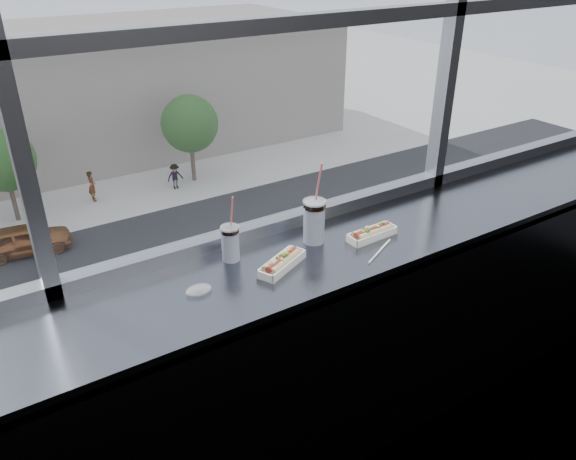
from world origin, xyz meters
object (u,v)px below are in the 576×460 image
car_near_c (5,340)px  pedestrian_d (175,174)px  loose_straw (380,251)px  car_near_d (237,268)px  hotdog_tray_left (282,262)px  hotdog_tray_right (372,233)px  tree_center (4,161)px  car_far_b (23,235)px  pedestrian_c (91,183)px  tree_right (190,124)px  car_near_e (351,228)px  soda_cup_left (230,242)px  soda_cup_right (314,219)px  wrapper (199,290)px

car_near_c → pedestrian_d: bearing=-43.8°
loose_straw → car_near_d: bearing=38.9°
hotdog_tray_left → loose_straw: bearing=-40.4°
hotdog_tray_right → tree_center: hotdog_tray_right is taller
car_near_d → car_far_b: car_near_d is taller
hotdog_tray_left → pedestrian_c: 31.09m
tree_center → tree_right: (10.09, -0.00, 0.25)m
loose_straw → car_near_e: size_ratio=0.03×
car_near_d → pedestrian_c: size_ratio=2.73×
soda_cup_left → soda_cup_right: size_ratio=0.78×
wrapper → tree_center: 29.66m
soda_cup_right → hotdog_tray_left: bearing=-154.7°
hotdog_tray_right → car_near_c: (-1.44, 16.30, -11.00)m
hotdog_tray_right → soda_cup_left: soda_cup_left is taller
soda_cup_left → soda_cup_right: soda_cup_right is taller
hotdog_tray_left → tree_center: hotdog_tray_left is taller
wrapper → car_near_c: wrapper is taller
tree_center → tree_right: size_ratio=0.93×
loose_straw → car_far_b: size_ratio=0.04×
hotdog_tray_right → tree_right: bearing=66.8°
hotdog_tray_right → wrapper: (-0.84, 0.02, -0.01)m
hotdog_tray_right → wrapper: size_ratio=2.43×
wrapper → soda_cup_right: bearing=8.9°
soda_cup_right → car_far_b: size_ratio=0.07×
loose_straw → car_near_e: bearing=23.9°
hotdog_tray_right → pedestrian_d: bearing=69.0°
soda_cup_right → tree_right: size_ratio=0.07×
car_near_e → pedestrian_d: bearing=16.7°
car_near_e → tree_center: (-12.75, 12.00, 2.14)m
hotdog_tray_left → car_far_b: hotdog_tray_left is taller
car_far_b → pedestrian_d: bearing=-61.8°
hotdog_tray_left → pedestrian_d: bearing=45.5°
soda_cup_left → car_far_b: size_ratio=0.05×
loose_straw → tree_center: size_ratio=0.05×
car_near_d → tree_right: size_ratio=1.10×
car_near_d → car_far_b: 10.61m
car_near_e → soda_cup_right: bearing=136.4°
soda_cup_right → car_near_d: soda_cup_right is taller
soda_cup_left → car_near_d: (8.12, 16.13, -11.16)m
car_near_c → car_far_b: car_near_c is taller
wrapper → car_near_e: 24.32m
soda_cup_left → loose_straw: 0.64m
car_far_b → pedestrian_c: bearing=-37.9°
soda_cup_left → hotdog_tray_right: bearing=-15.3°
pedestrian_c → tree_center: (-4.07, -0.28, 2.23)m
car_near_d → tree_center: 13.93m
car_near_c → car_near_d: size_ratio=1.10×
soda_cup_left → loose_straw: size_ratio=1.27×
hotdog_tray_right → car_near_c: bearing=92.9°
hotdog_tray_right → car_near_e: (13.55, 16.30, -10.94)m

